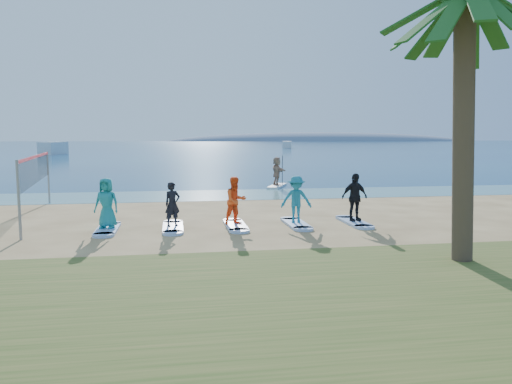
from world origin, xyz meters
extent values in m
plane|color=tan|center=(0.00, 0.00, 0.00)|extent=(600.00, 600.00, 0.00)
plane|color=teal|center=(0.00, 10.50, 0.01)|extent=(600.00, 600.00, 0.00)
plane|color=navy|center=(0.00, 160.00, 0.01)|extent=(600.00, 600.00, 0.00)
ellipsoid|color=slate|center=(95.00, 300.00, 0.00)|extent=(220.00, 56.00, 18.00)
cylinder|color=gray|center=(-6.54, -0.37, 1.25)|extent=(0.09, 0.09, 2.50)
cylinder|color=gray|center=(-7.75, 8.55, 1.25)|extent=(0.09, 0.09, 2.50)
cube|color=black|center=(-7.14, 4.09, 1.90)|extent=(1.24, 8.92, 1.00)
cube|color=red|center=(-7.14, 4.09, 2.42)|extent=(1.27, 8.93, 0.10)
cylinder|color=brown|center=(5.38, -5.12, 3.39)|extent=(0.52, 0.52, 6.77)
sphere|color=brown|center=(5.23, -5.02, 6.52)|extent=(0.70, 0.70, 0.70)
cube|color=silver|center=(4.68, 14.31, 0.06)|extent=(1.83, 3.03, 0.12)
imported|color=tan|center=(4.68, 14.31, 1.01)|extent=(0.85, 1.73, 1.79)
cube|color=silver|center=(-22.52, 75.30, 0.00)|extent=(3.85, 7.31, 2.20)
cube|color=silver|center=(28.05, 113.47, 0.00)|extent=(3.77, 7.12, 1.84)
cube|color=#99B9ED|center=(-4.07, 0.81, 0.04)|extent=(0.70, 2.20, 0.09)
imported|color=teal|center=(-4.07, 0.81, 0.95)|extent=(0.96, 0.77, 1.72)
cube|color=#99B9ED|center=(-1.85, 0.81, 0.04)|extent=(0.70, 2.20, 0.09)
imported|color=black|center=(-1.85, 0.81, 0.86)|extent=(0.67, 0.57, 1.54)
cube|color=#99B9ED|center=(0.36, 0.81, 0.04)|extent=(0.70, 2.20, 0.09)
imported|color=#FF521A|center=(0.36, 0.81, 0.94)|extent=(1.00, 0.90, 1.70)
cube|color=#99B9ED|center=(2.58, 0.81, 0.04)|extent=(0.70, 2.20, 0.09)
imported|color=teal|center=(2.58, 0.81, 0.94)|extent=(1.20, 0.83, 1.71)
cube|color=#99B9ED|center=(4.80, 0.81, 0.04)|extent=(0.70, 2.20, 0.09)
imported|color=black|center=(4.80, 0.81, 0.98)|extent=(1.10, 0.61, 1.77)
camera|label=1|loc=(-1.78, -16.65, 3.23)|focal=35.00mm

